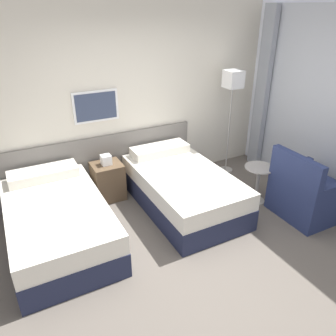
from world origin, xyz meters
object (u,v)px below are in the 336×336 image
bed_near_window (182,188)px  nightstand (108,180)px  bed_near_door (58,221)px  armchair (307,195)px  side_table (258,178)px  floor_lamp (233,87)px

bed_near_window → nightstand: bearing=141.0°
bed_near_door → armchair: bearing=-17.6°
bed_near_window → armchair: bearing=-35.3°
side_table → nightstand: bearing=149.5°
floor_lamp → bed_near_window: bearing=-153.7°
floor_lamp → side_table: floor_lamp is taller
nightstand → floor_lamp: 2.41m
bed_near_door → side_table: (2.75, -0.41, 0.11)m
bed_near_window → nightstand: nightstand is taller
side_table → bed_near_window: bearing=158.1°
bed_near_door → bed_near_window: 1.72m
bed_near_door → side_table: bed_near_door is taller
side_table → floor_lamp: bearing=77.9°
armchair → floor_lamp: bearing=6.4°
bed_near_window → floor_lamp: floor_lamp is taller
bed_near_door → bed_near_window: size_ratio=1.00×
nightstand → floor_lamp: size_ratio=0.40×
armchair → bed_near_door: bearing=73.4°
bed_near_door → floor_lamp: floor_lamp is taller
floor_lamp → side_table: 1.50m
side_table → armchair: 0.69m
bed_near_window → side_table: 1.11m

